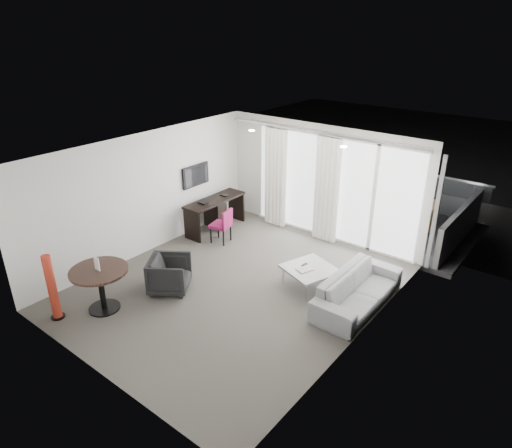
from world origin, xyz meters
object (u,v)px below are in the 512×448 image
Objects in this scene: desk_chair at (221,226)px; coffee_table at (309,277)px; rattan_chair_a at (400,210)px; sofa at (358,290)px; desk at (215,214)px; tub_armchair at (170,274)px; round_table at (102,289)px; red_lamp at (52,287)px; rattan_chair_b at (419,216)px.

coffee_table is (2.61, -0.37, -0.21)m from desk_chair.
desk_chair is 1.07× the size of rattan_chair_a.
sofa is at bearing 0.47° from coffee_table.
desk_chair is at bearing -37.28° from desk.
round_table is at bearing 124.04° from tub_armchair.
red_lamp is 7.99m from rattan_chair_b.
sofa is at bearing -55.34° from rattan_chair_a.
rattan_chair_b is (2.73, 5.34, 0.09)m from tub_armchair.
desk is 4.82m from rattan_chair_b.
rattan_chair_a is at bearing 165.90° from rattan_chair_b.
desk is 2.06× the size of desk_chair.
round_table is at bearing -130.36° from coffee_table.
tub_armchair is 3.45m from sofa.
sofa is at bearing -10.73° from desk.
red_lamp is at bearing -89.65° from rattan_chair_a.
rattan_chair_b reaches higher than rattan_chair_a.
rattan_chair_a is (-0.78, 3.80, 0.07)m from sofa.
sofa is (2.99, 1.73, -0.03)m from tub_armchair.
red_lamp reaches higher than sofa.
round_table is at bearing 57.39° from red_lamp.
red_lamp is (-0.24, -3.89, 0.19)m from desk_chair.
desk_chair reaches higher than desk.
red_lamp is 4.54m from coffee_table.
desk is at bearing -9.59° from tub_armchair.
rattan_chair_b reaches higher than desk.
rattan_chair_b is (0.74, 3.62, 0.23)m from coffee_table.
desk_chair reaches higher than round_table.
desk reaches higher than tub_armchair.
sofa is 2.75× the size of rattan_chair_a.
desk_chair is at bearing -106.35° from rattan_chair_a.
round_table reaches higher than sofa.
desk is at bearing 165.86° from coffee_table.
sofa reaches higher than coffee_table.
rattan_chair_b is at bearing 63.30° from red_lamp.
sofa is at bearing -17.68° from desk_chair.
desk is 1.90× the size of coffee_table.
rattan_chair_a reaches higher than sofa.
red_lamp is (-0.41, -0.64, 0.20)m from round_table.
coffee_table is at bearing -70.21° from rattan_chair_a.
desk_chair is 2.64m from coffee_table.
desk_chair is 1.10× the size of tub_armchair.
desk is at bearing 130.83° from desk_chair.
tub_armchair reaches higher than sofa.
red_lamp reaches higher than tub_armchair.
sofa is at bearing 39.93° from round_table.
rattan_chair_b is at bearing 63.92° from round_table.
desk is at bearing -115.19° from rattan_chair_a.
rattan_chair_a is 0.88× the size of rattan_chair_b.
red_lamp is 1.36× the size of coffee_table.
desk_chair is 0.68× the size of red_lamp.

